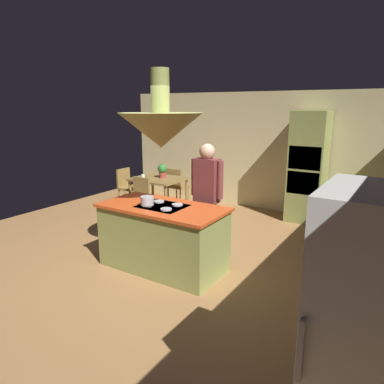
{
  "coord_description": "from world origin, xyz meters",
  "views": [
    {
      "loc": [
        2.85,
        -3.92,
        2.25
      ],
      "look_at": [
        0.1,
        0.4,
        1.0
      ],
      "focal_mm": 33.09,
      "sensor_mm": 36.0,
      "label": 1
    }
  ],
  "objects": [
    {
      "name": "oven_tower",
      "position": [
        1.1,
        3.04,
        1.08
      ],
      "size": [
        0.66,
        0.62,
        2.17
      ],
      "color": "#8C934C",
      "rests_on": "ground"
    },
    {
      "name": "chair_at_corner",
      "position": [
        -2.61,
        1.9,
        0.5
      ],
      "size": [
        0.4,
        0.4,
        0.87
      ],
      "rotation": [
        0.0,
        0.0,
        1.57
      ],
      "color": "olive",
      "rests_on": "ground"
    },
    {
      "name": "dining_table",
      "position": [
        -1.7,
        1.9,
        0.66
      ],
      "size": [
        1.06,
        0.88,
        0.76
      ],
      "color": "olive",
      "rests_on": "ground"
    },
    {
      "name": "refrigerator",
      "position": [
        2.8,
        -1.9,
        0.92
      ],
      "size": [
        0.72,
        0.74,
        1.83
      ],
      "color": "silver",
      "rests_on": "ground"
    },
    {
      "name": "kitchen_island",
      "position": [
        0.0,
        -0.2,
        0.46
      ],
      "size": [
        1.76,
        0.89,
        0.93
      ],
      "color": "#8C934C",
      "rests_on": "ground"
    },
    {
      "name": "pendant_light_over_table",
      "position": [
        -1.7,
        1.9,
        1.86
      ],
      "size": [
        0.32,
        0.32,
        0.82
      ],
      "color": "beige"
    },
    {
      "name": "potted_plant_on_table",
      "position": [
        -1.64,
        1.96,
        0.93
      ],
      "size": [
        0.2,
        0.2,
        0.3
      ],
      "color": "#99382D",
      "rests_on": "dining_table"
    },
    {
      "name": "chair_facing_island",
      "position": [
        -1.7,
        1.24,
        0.5
      ],
      "size": [
        0.4,
        0.4,
        0.87
      ],
      "color": "olive",
      "rests_on": "ground"
    },
    {
      "name": "ground",
      "position": [
        0.0,
        0.0,
        0.0
      ],
      "size": [
        8.16,
        8.16,
        0.0
      ],
      "primitive_type": "plane",
      "color": "#9E7042"
    },
    {
      "name": "chair_by_back_wall",
      "position": [
        -1.7,
        2.56,
        0.5
      ],
      "size": [
        0.4,
        0.4,
        0.87
      ],
      "rotation": [
        0.0,
        0.0,
        3.14
      ],
      "color": "olive",
      "rests_on": "ground"
    },
    {
      "name": "cooking_pot_on_cooktop",
      "position": [
        -0.16,
        -0.33,
        0.99
      ],
      "size": [
        0.18,
        0.18,
        0.12
      ],
      "primitive_type": "cylinder",
      "color": "#B2B2B7",
      "rests_on": "kitchen_island"
    },
    {
      "name": "cup_on_table",
      "position": [
        -1.94,
        1.68,
        0.81
      ],
      "size": [
        0.07,
        0.07,
        0.09
      ],
      "primitive_type": "cylinder",
      "color": "white",
      "rests_on": "dining_table"
    },
    {
      "name": "range_hood",
      "position": [
        0.0,
        -0.2,
        1.97
      ],
      "size": [
        1.1,
        1.1,
        1.0
      ],
      "color": "#8C934C"
    },
    {
      "name": "wall_back",
      "position": [
        0.0,
        3.45,
        1.27
      ],
      "size": [
        6.8,
        0.1,
        2.55
      ],
      "primitive_type": "cube",
      "color": "beige",
      "rests_on": "ground"
    },
    {
      "name": "person_at_island",
      "position": [
        0.29,
        0.51,
        0.99
      ],
      "size": [
        0.53,
        0.23,
        1.72
      ],
      "color": "tan",
      "rests_on": "ground"
    }
  ]
}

